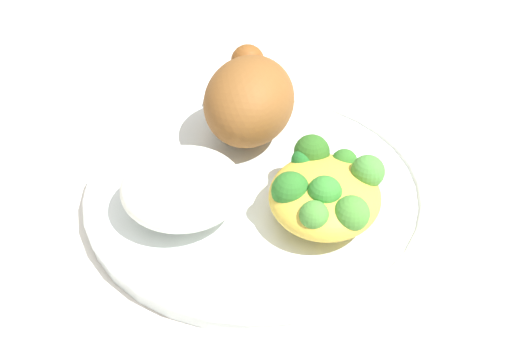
# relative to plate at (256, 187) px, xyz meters

# --- Properties ---
(ground_plane) EXTENTS (2.00, 2.00, 0.00)m
(ground_plane) POSITION_rel_plate_xyz_m (0.00, 0.00, -0.01)
(ground_plane) COLOR silver
(plate) EXTENTS (0.28, 0.28, 0.02)m
(plate) POSITION_rel_plate_xyz_m (0.00, 0.00, 0.00)
(plate) COLOR white
(plate) RESTS_ON ground_plane
(roasted_chicken) EXTENTS (0.11, 0.08, 0.07)m
(roasted_chicken) POSITION_rel_plate_xyz_m (0.06, 0.02, 0.04)
(roasted_chicken) COLOR brown
(roasted_chicken) RESTS_ON plate
(rice_pile) EXTENTS (0.09, 0.09, 0.04)m
(rice_pile) POSITION_rel_plate_xyz_m (-0.04, 0.05, 0.03)
(rice_pile) COLOR white
(rice_pile) RESTS_ON plate
(mac_cheese_with_broccoli) EXTENTS (0.10, 0.08, 0.04)m
(mac_cheese_with_broccoli) POSITION_rel_plate_xyz_m (-0.03, -0.06, 0.03)
(mac_cheese_with_broccoli) COLOR gold
(mac_cheese_with_broccoli) RESTS_ON plate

